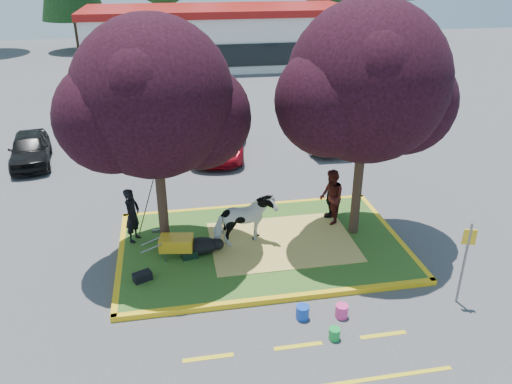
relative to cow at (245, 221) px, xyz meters
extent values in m
plane|color=#424244|center=(0.50, -0.08, -0.91)|extent=(90.00, 90.00, 0.00)
cube|color=#2F591B|center=(0.50, -0.08, -0.83)|extent=(8.00, 5.00, 0.15)
cube|color=yellow|center=(0.50, -2.66, -0.83)|extent=(8.30, 0.16, 0.15)
cube|color=yellow|center=(0.50, 2.50, -0.83)|extent=(8.30, 0.16, 0.15)
cube|color=yellow|center=(-3.58, -0.08, -0.83)|extent=(0.16, 5.30, 0.15)
cube|color=yellow|center=(4.58, -0.08, -0.83)|extent=(0.16, 5.30, 0.15)
cube|color=#E5CE5E|center=(1.10, -0.08, -0.75)|extent=(4.20, 3.00, 0.01)
cylinder|color=black|center=(-2.30, 0.32, 1.01)|extent=(0.28, 0.28, 3.53)
sphere|color=black|center=(-2.30, 0.32, 3.65)|extent=(4.20, 4.20, 4.20)
sphere|color=black|center=(-1.14, 0.52, 3.02)|extent=(2.86, 2.86, 2.86)
sphere|color=black|center=(-3.35, 0.02, 3.27)|extent=(2.86, 2.86, 2.86)
cylinder|color=black|center=(3.40, 0.12, 1.09)|extent=(0.28, 0.28, 3.70)
sphere|color=black|center=(3.40, 0.12, 3.86)|extent=(4.40, 4.40, 4.40)
sphere|color=black|center=(4.61, 0.32, 3.20)|extent=(2.99, 2.99, 2.99)
sphere|color=black|center=(2.30, -0.18, 3.47)|extent=(2.99, 2.99, 2.99)
cube|color=yellow|center=(-1.50, -4.28, -0.90)|extent=(1.10, 0.12, 0.01)
cube|color=yellow|center=(0.50, -4.28, -0.90)|extent=(1.10, 0.12, 0.01)
cube|color=yellow|center=(2.50, -4.28, -0.90)|extent=(1.10, 0.12, 0.01)
cube|color=silver|center=(2.50, 27.92, 1.09)|extent=(20.00, 8.00, 4.00)
cube|color=maroon|center=(2.50, 27.92, 3.24)|extent=(20.40, 8.40, 0.50)
cube|color=black|center=(2.50, 23.87, 0.49)|extent=(19.00, 0.10, 1.60)
cylinder|color=black|center=(-9.50, 36.92, 1.05)|extent=(0.44, 0.44, 3.92)
cylinder|color=black|center=(-1.50, 38.42, 0.63)|extent=(0.44, 0.44, 3.08)
cylinder|color=black|center=(6.50, 37.42, 0.91)|extent=(0.44, 0.44, 3.64)
cylinder|color=black|center=(14.50, 37.92, 0.84)|extent=(0.44, 0.44, 3.50)
cylinder|color=black|center=(22.50, 36.92, 0.70)|extent=(0.44, 0.44, 3.22)
imported|color=white|center=(0.00, 0.00, 0.00)|extent=(1.95, 1.29, 1.51)
ellipsoid|color=black|center=(-1.33, -0.27, -0.52)|extent=(1.23, 0.99, 0.46)
imported|color=black|center=(-3.20, 0.83, 0.07)|extent=(0.62, 0.72, 1.66)
imported|color=#451713|center=(2.88, 0.84, 0.13)|extent=(0.71, 0.89, 1.77)
imported|color=black|center=(2.97, 1.20, -0.13)|extent=(0.54, 0.80, 1.26)
cylinder|color=black|center=(-1.48, -0.34, -0.59)|extent=(0.34, 0.12, 0.33)
cylinder|color=slate|center=(-2.31, -0.54, -0.64)|extent=(0.04, 0.04, 0.24)
cylinder|color=slate|center=(-2.31, -0.14, -0.64)|extent=(0.04, 0.04, 0.24)
cube|color=gold|center=(-1.99, -0.34, -0.32)|extent=(1.00, 0.70, 0.37)
cylinder|color=slate|center=(-2.68, -0.54, -0.30)|extent=(0.60, 0.14, 0.31)
cylinder|color=slate|center=(-2.68, -0.14, -0.30)|extent=(0.60, 0.14, 0.31)
cube|color=black|center=(-2.93, -1.34, -0.64)|extent=(0.53, 0.42, 0.24)
cube|color=black|center=(-1.65, -0.47, -0.64)|extent=(0.47, 0.33, 0.23)
cylinder|color=slate|center=(4.80, -3.44, 0.20)|extent=(0.06, 0.06, 2.21)
cube|color=gold|center=(4.80, -3.44, 0.95)|extent=(0.31, 0.11, 0.40)
cylinder|color=green|center=(1.36, -4.19, -0.77)|extent=(0.31, 0.31, 0.28)
cylinder|color=#F7378C|center=(1.78, -3.49, -0.74)|extent=(0.35, 0.35, 0.33)
cylinder|color=#1743B9|center=(0.84, -3.37, -0.74)|extent=(0.39, 0.39, 0.34)
imported|color=black|center=(-7.67, 8.27, -0.26)|extent=(2.09, 3.99, 1.29)
imported|color=#94979B|center=(-3.36, 8.71, -0.30)|extent=(1.73, 3.80, 1.21)
imported|color=#A20D1B|center=(0.13, 7.96, -0.24)|extent=(3.03, 5.10, 1.33)
imported|color=white|center=(4.83, 8.23, -0.30)|extent=(1.92, 4.30, 1.22)
imported|color=slate|center=(8.57, 9.39, -0.29)|extent=(1.45, 3.78, 1.23)
camera|label=1|loc=(-1.95, -12.51, 6.90)|focal=35.00mm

